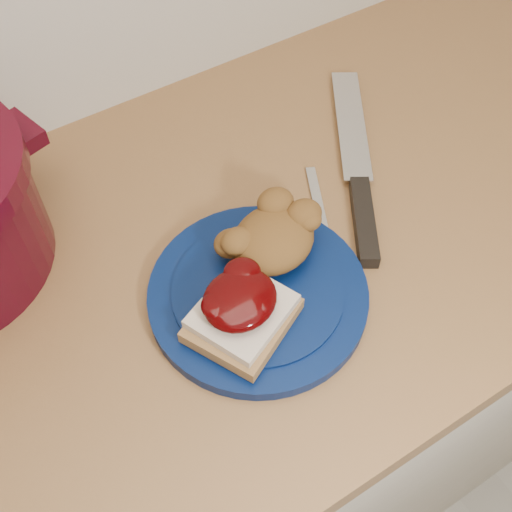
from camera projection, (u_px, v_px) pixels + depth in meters
base_cabinet at (215, 420)px, 1.12m from camera, size 4.00×0.60×0.86m
plate at (258, 295)px, 0.71m from camera, size 0.31×0.31×0.02m
sandwich at (241, 310)px, 0.65m from camera, size 0.13×0.13×0.05m
stuffing_mound at (273, 239)px, 0.70m from camera, size 0.12×0.11×0.05m
chef_knife at (360, 192)px, 0.79m from camera, size 0.20×0.30×0.02m
butter_knife at (320, 215)px, 0.78m from camera, size 0.08×0.15×0.00m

